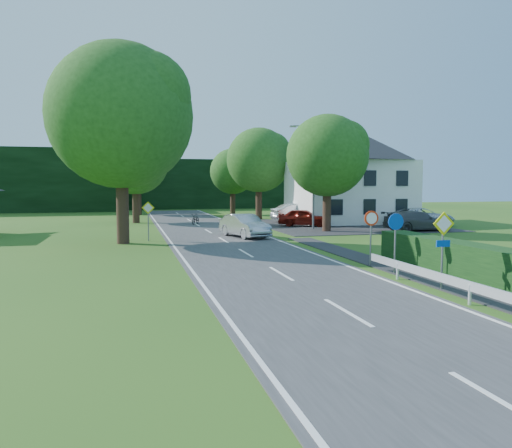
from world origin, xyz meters
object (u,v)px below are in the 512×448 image
object	(u,v)px
parked_car_silver_b	(422,217)
parked_car_silver_a	(299,213)
streetlight	(312,172)
parasol	(343,213)
parked_car_red	(304,217)
motorcycle	(196,219)
moving_car	(244,226)
parked_car_grey	(417,221)

from	to	relation	value
parked_car_silver_b	parked_car_silver_a	bearing A→B (deg)	56.44
streetlight	parasol	size ratio (longest dim) A/B	3.95
parked_car_red	motorcycle	bearing A→B (deg)	90.23
streetlight	parked_car_red	bearing A→B (deg)	83.38
parked_car_red	parked_car_silver_b	size ratio (longest dim) A/B	0.78
moving_car	parked_car_silver_b	size ratio (longest dim) A/B	0.85
parked_car_grey	moving_car	bearing A→B (deg)	93.17
moving_car	parked_car_red	xyz separation A→B (m)	(6.69, 7.07, -0.03)
streetlight	parked_car_silver_a	world-z (taller)	streetlight
parasol	streetlight	bearing A→B (deg)	-137.10
parked_car_silver_b	parasol	size ratio (longest dim) A/B	2.65
parked_car_red	parasol	size ratio (longest dim) A/B	2.07
motorcycle	parked_car_silver_b	distance (m)	19.10
parked_car_red	parked_car_silver_a	xyz separation A→B (m)	(1.19, 4.50, 0.13)
streetlight	parked_car_red	distance (m)	4.47
parked_car_silver_a	parked_car_red	bearing A→B (deg)	161.70
streetlight	motorcycle	size ratio (longest dim) A/B	4.59
parked_car_red	parked_car_silver_b	distance (m)	9.86
parked_car_silver_a	parked_car_silver_b	size ratio (longest dim) A/B	0.96
parked_car_silver_b	moving_car	bearing A→B (deg)	111.26
streetlight	parked_car_silver_b	distance (m)	10.60
streetlight	parked_car_grey	world-z (taller)	streetlight
streetlight	parasol	world-z (taller)	streetlight
parked_car_silver_a	parasol	bearing A→B (deg)	-134.50
parked_car_red	parked_car_grey	distance (m)	8.99
parked_car_grey	streetlight	bearing A→B (deg)	61.97
moving_car	parked_car_red	distance (m)	9.73
motorcycle	parked_car_red	size ratio (longest dim) A/B	0.42
streetlight	parasol	xyz separation A→B (m)	(4.60, 4.27, -3.51)
parked_car_red	parasol	world-z (taller)	parasol
streetlight	moving_car	xyz separation A→B (m)	(-6.40, -4.59, -3.68)
parked_car_silver_b	parasol	xyz separation A→B (m)	(-5.34, 3.84, 0.17)
streetlight	moving_car	world-z (taller)	streetlight
parked_car_silver_b	streetlight	bearing A→B (deg)	96.65
parked_car_grey	parked_car_silver_b	xyz separation A→B (m)	(2.93, 3.93, 0.01)
parked_car_grey	parasol	distance (m)	8.14
parked_car_silver_a	motorcycle	bearing A→B (deg)	88.21
motorcycle	parasol	distance (m)	12.94
parked_car_silver_b	parasol	bearing A→B (deg)	58.47
motorcycle	parked_car_silver_b	world-z (taller)	parked_car_silver_b
parked_car_red	parasol	bearing A→B (deg)	-40.50
parked_car_silver_b	parked_car_red	bearing A→B (deg)	82.21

